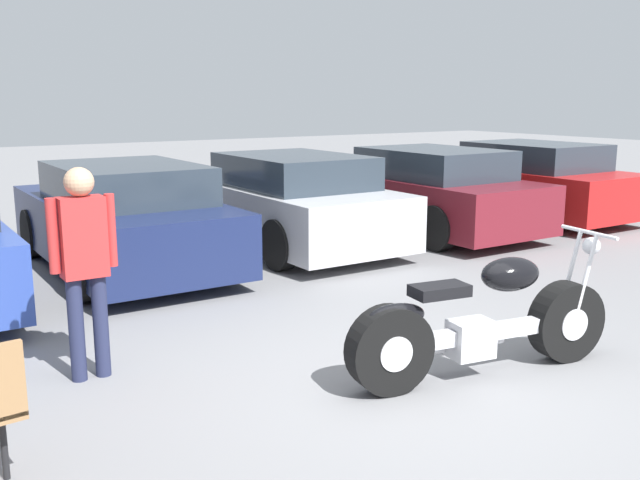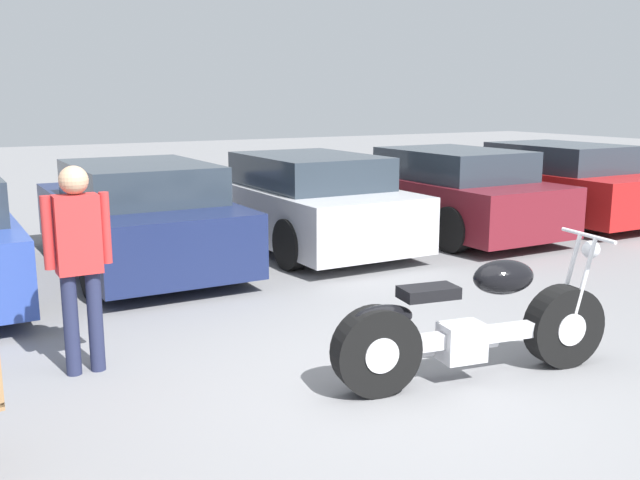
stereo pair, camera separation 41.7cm
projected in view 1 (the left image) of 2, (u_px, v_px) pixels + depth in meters
ground_plane at (426, 389)px, 5.48m from camera, size 60.00×60.00×0.00m
motorcycle at (481, 324)px, 5.66m from camera, size 2.39×0.81×1.11m
parked_car_navy at (123, 219)px, 9.16m from camera, size 1.91×4.24×1.38m
parked_car_silver at (287, 202)px, 10.56m from camera, size 1.91×4.24×1.38m
parked_car_maroon at (425, 192)px, 11.72m from camera, size 1.91×4.24×1.38m
parked_car_red at (525, 182)px, 13.12m from camera, size 1.91×4.24×1.38m
person_standing at (84, 255)px, 5.50m from camera, size 0.52×0.23×1.69m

